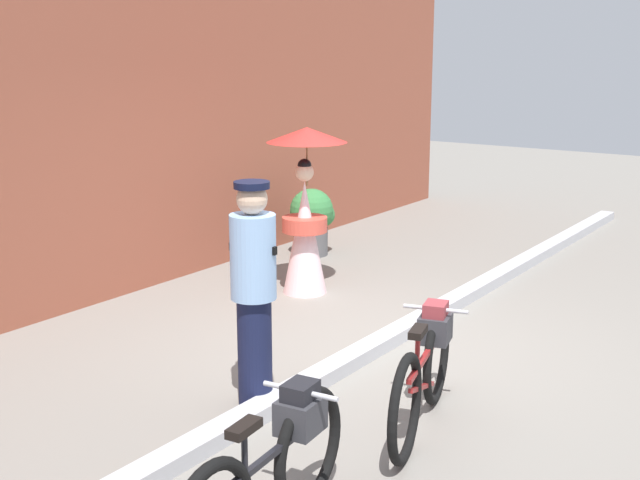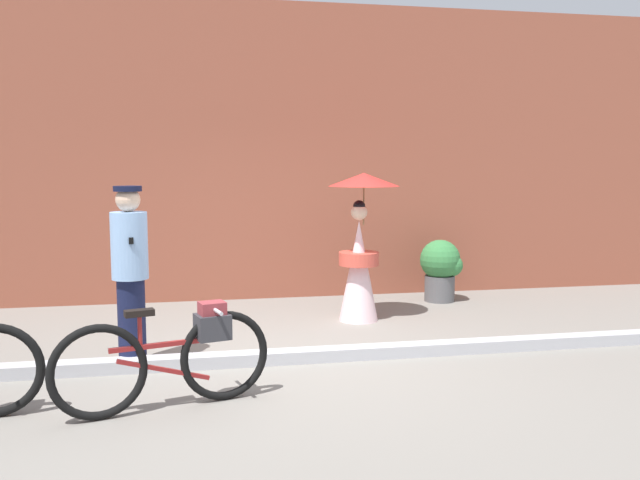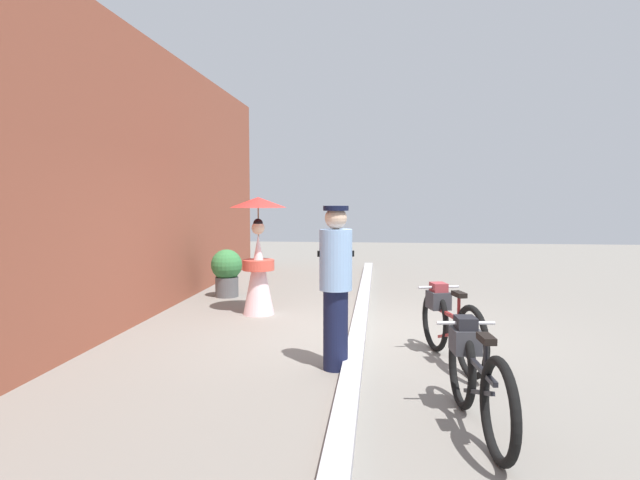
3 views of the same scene
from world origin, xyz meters
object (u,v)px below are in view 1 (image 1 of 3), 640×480
object	(u,v)px
bicycle_near_officer	(425,369)
person_with_parasol	(305,208)
potted_plant_by_door	(313,218)
bicycle_far_side	(270,470)
person_officer	(254,288)

from	to	relation	value
bicycle_near_officer	person_with_parasol	world-z (taller)	person_with_parasol
bicycle_near_officer	potted_plant_by_door	size ratio (longest dim) A/B	1.94
bicycle_far_side	person_officer	bearing A→B (deg)	41.92
person_with_parasol	bicycle_near_officer	bearing A→B (deg)	-129.82
potted_plant_by_door	bicycle_far_side	bearing A→B (deg)	-146.73
bicycle_far_side	person_with_parasol	world-z (taller)	person_with_parasol
person_officer	person_with_parasol	world-z (taller)	person_with_parasol
potted_plant_by_door	person_with_parasol	bearing A→B (deg)	-147.43
bicycle_far_side	person_with_parasol	bearing A→B (deg)	33.52
bicycle_near_officer	potted_plant_by_door	bearing A→B (deg)	44.41
person_with_parasol	potted_plant_by_door	size ratio (longest dim) A/B	2.09
person_officer	potted_plant_by_door	size ratio (longest dim) A/B	1.98
bicycle_far_side	potted_plant_by_door	world-z (taller)	potted_plant_by_door
bicycle_far_side	person_officer	world-z (taller)	person_officer
bicycle_near_officer	bicycle_far_side	size ratio (longest dim) A/B	0.99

